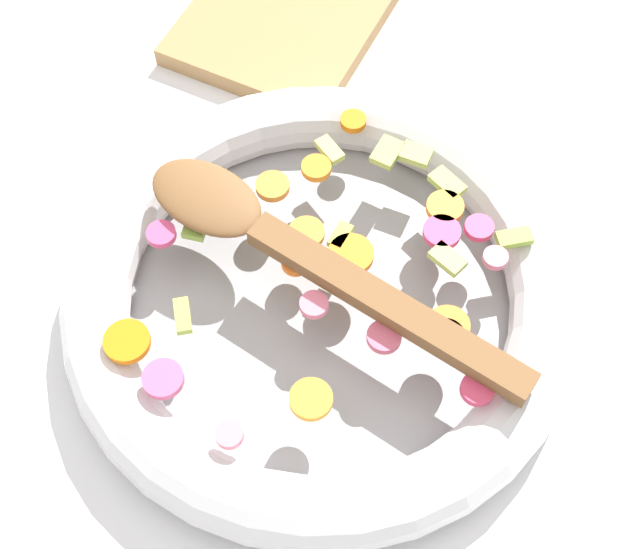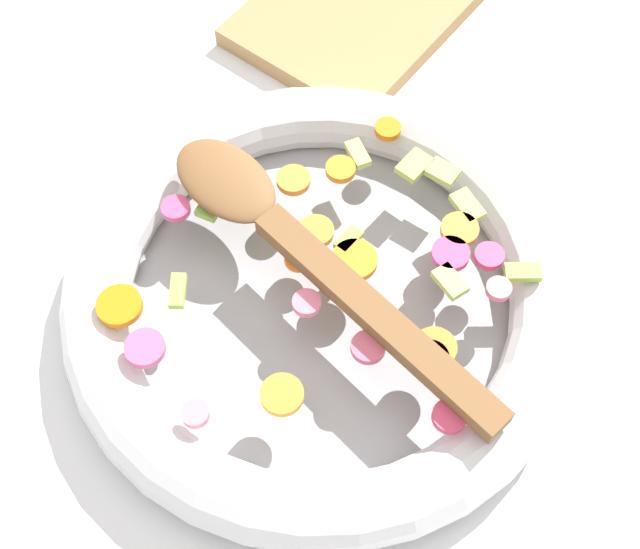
% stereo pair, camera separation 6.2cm
% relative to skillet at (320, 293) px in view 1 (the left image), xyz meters
% --- Properties ---
extents(ground_plane, '(4.00, 4.00, 0.00)m').
position_rel_skillet_xyz_m(ground_plane, '(0.00, 0.00, -0.02)').
color(ground_plane, silver).
extents(skillet, '(0.37, 0.37, 0.05)m').
position_rel_skillet_xyz_m(skillet, '(0.00, 0.00, 0.00)').
color(skillet, gray).
rests_on(skillet, ground_plane).
extents(chopped_vegetables, '(0.29, 0.28, 0.01)m').
position_rel_skillet_xyz_m(chopped_vegetables, '(-0.01, 0.01, 0.03)').
color(chopped_vegetables, orange).
rests_on(chopped_vegetables, skillet).
extents(wooden_spoon, '(0.09, 0.31, 0.01)m').
position_rel_skillet_xyz_m(wooden_spoon, '(-0.00, -0.02, 0.04)').
color(wooden_spoon, brown).
rests_on(wooden_spoon, chopped_vegetables).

